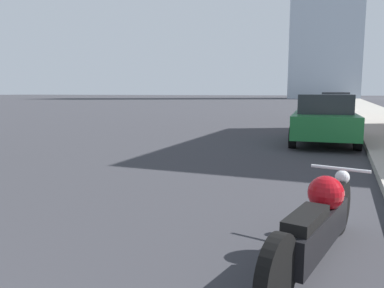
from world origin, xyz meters
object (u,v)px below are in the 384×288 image
at_px(motorcycle, 318,223).
at_px(parked_car_silver, 335,105).
at_px(parked_car_white, 334,101).
at_px(parked_car_green, 324,119).

distance_m(motorcycle, parked_car_silver, 21.31).
bearing_deg(motorcycle, parked_car_white, 102.97).
height_order(parked_car_silver, parked_car_white, parked_car_white).
xyz_separation_m(parked_car_green, parked_car_silver, (0.08, 12.52, 0.03)).
relative_size(parked_car_silver, parked_car_white, 0.89).
bearing_deg(parked_car_white, parked_car_green, -93.75).
distance_m(parked_car_silver, parked_car_white, 10.59).
bearing_deg(parked_car_green, motorcycle, -91.49).
relative_size(motorcycle, parked_car_green, 0.58).
xyz_separation_m(parked_car_green, parked_car_white, (-0.18, 23.10, 0.04)).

